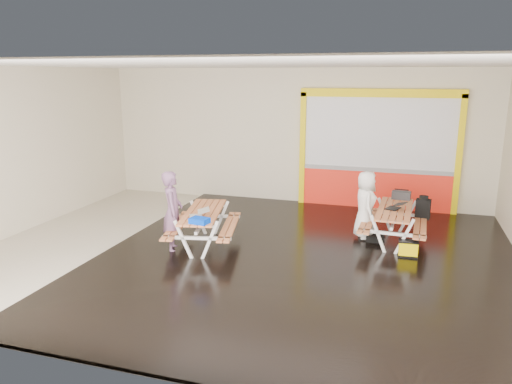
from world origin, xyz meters
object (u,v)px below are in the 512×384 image
(picnic_table_right, at_px, (394,217))
(laptop_left, at_px, (199,214))
(person_right, at_px, (365,205))
(toolbox, at_px, (401,195))
(laptop_right, at_px, (395,207))
(picnic_table_left, at_px, (203,220))
(person_left, at_px, (173,212))
(blue_pouch, at_px, (200,221))
(backpack, at_px, (423,208))
(dark_case, at_px, (375,238))
(fluke_bag, at_px, (408,249))

(picnic_table_right, distance_m, laptop_left, 3.89)
(person_right, height_order, toolbox, person_right)
(person_right, height_order, laptop_right, person_right)
(picnic_table_left, height_order, person_left, person_left)
(picnic_table_right, bearing_deg, person_right, -179.88)
(blue_pouch, relative_size, backpack, 0.69)
(backpack, height_order, dark_case, backpack)
(person_right, bearing_deg, picnic_table_left, 97.74)
(picnic_table_left, xyz_separation_m, person_right, (2.98, 1.34, 0.20))
(laptop_left, distance_m, blue_pouch, 0.38)
(picnic_table_right, relative_size, fluke_bag, 5.12)
(person_right, relative_size, fluke_bag, 3.75)
(picnic_table_left, distance_m, person_left, 0.63)
(person_left, bearing_deg, laptop_right, -90.34)
(picnic_table_right, xyz_separation_m, blue_pouch, (-3.30, -2.08, 0.23))
(picnic_table_right, height_order, toolbox, toolbox)
(backpack, bearing_deg, picnic_table_right, -136.98)
(laptop_left, height_order, toolbox, toolbox)
(person_left, height_order, blue_pouch, person_left)
(picnic_table_left, distance_m, picnic_table_right, 3.80)
(picnic_table_right, relative_size, blue_pouch, 5.69)
(picnic_table_right, relative_size, dark_case, 5.30)
(picnic_table_right, height_order, laptop_right, laptop_right)
(laptop_left, distance_m, fluke_bag, 3.93)
(dark_case, bearing_deg, laptop_left, -152.47)
(picnic_table_left, height_order, person_right, person_right)
(picnic_table_left, relative_size, person_right, 1.52)
(laptop_right, bearing_deg, dark_case, -170.30)
(picnic_table_left, bearing_deg, fluke_bag, 8.25)
(picnic_table_left, bearing_deg, laptop_right, 19.93)
(picnic_table_right, distance_m, laptop_right, 0.23)
(toolbox, relative_size, fluke_bag, 1.09)
(person_right, xyz_separation_m, fluke_bag, (0.87, -0.78, -0.57))
(picnic_table_right, bearing_deg, picnic_table_left, -159.37)
(laptop_left, xyz_separation_m, blue_pouch, (0.17, -0.35, -0.00))
(blue_pouch, height_order, dark_case, blue_pouch)
(fluke_bag, bearing_deg, person_right, 138.08)
(laptop_right, relative_size, dark_case, 1.27)
(picnic_table_left, relative_size, laptop_right, 4.65)
(backpack, xyz_separation_m, dark_case, (-0.89, -0.62, -0.55))
(person_left, distance_m, fluke_bag, 4.46)
(blue_pouch, bearing_deg, picnic_table_right, 32.25)
(backpack, bearing_deg, dark_case, -145.09)
(person_right, relative_size, dark_case, 3.89)
(blue_pouch, relative_size, fluke_bag, 0.90)
(picnic_table_left, relative_size, laptop_left, 4.36)
(picnic_table_left, xyz_separation_m, picnic_table_right, (3.56, 1.34, -0.01))
(person_right, distance_m, dark_case, 0.70)
(person_right, height_order, fluke_bag, person_right)
(dark_case, bearing_deg, blue_pouch, -146.30)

